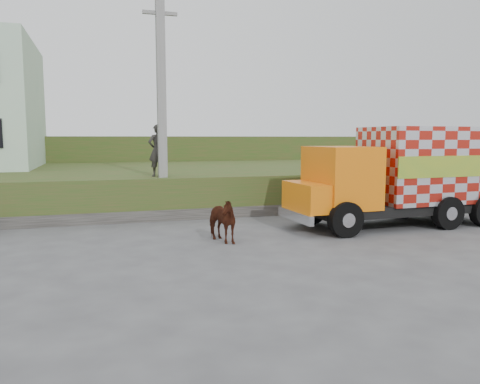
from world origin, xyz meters
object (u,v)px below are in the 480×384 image
object	(u,v)px
cargo_truck	(406,175)
cow	(219,220)
pedestrian	(158,150)
utility_pole	(162,105)

from	to	relation	value
cargo_truck	cow	world-z (taller)	cargo_truck
cargo_truck	pedestrian	bearing A→B (deg)	149.88
utility_pole	cargo_truck	world-z (taller)	utility_pole
utility_pole	cargo_truck	size ratio (longest dim) A/B	1.08
utility_pole	pedestrian	bearing A→B (deg)	102.74
cargo_truck	cow	distance (m)	6.73
pedestrian	utility_pole	bearing A→B (deg)	89.57
cow	pedestrian	distance (m)	5.27
utility_pole	pedestrian	size ratio (longest dim) A/B	4.19
utility_pole	cargo_truck	xyz separation A→B (m)	(7.58, -3.60, -2.39)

